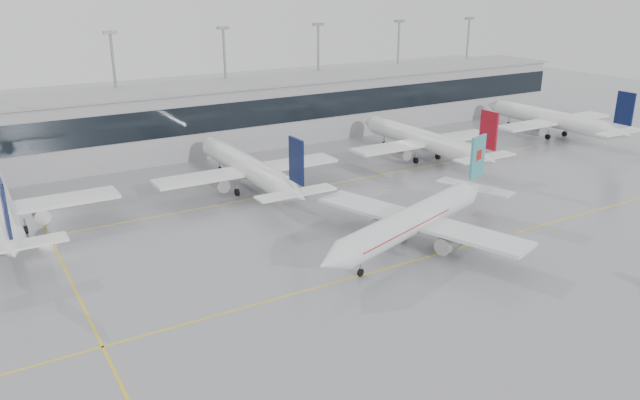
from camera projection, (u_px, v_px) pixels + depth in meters
ground at (374, 272)px, 70.63m from camera, size 320.00×320.00×0.00m
taxi_line_main at (374, 272)px, 70.63m from camera, size 120.00×0.25×0.01m
taxi_line_north at (259, 197)px, 94.92m from camera, size 120.00×0.25×0.01m
taxi_line_cross at (71, 282)px, 68.26m from camera, size 0.25×60.00×0.01m
terminal at (186, 120)px, 118.84m from camera, size 180.00×15.00×12.00m
terminal_glass at (199, 120)px, 112.22m from camera, size 180.00×0.20×5.00m
terminal_roof at (183, 88)px, 116.78m from camera, size 182.00×16.00×0.40m
light_masts at (173, 78)px, 121.25m from camera, size 156.40×1.00×22.60m
air_canada_jet at (417, 219)px, 76.56m from camera, size 35.08×28.49×11.21m
parked_jet_c at (248, 168)px, 96.67m from camera, size 29.64×36.96×11.72m
parked_jet_d at (424, 140)px, 113.60m from camera, size 29.64×36.96×11.72m
parked_jet_e at (553, 119)px, 130.53m from camera, size 29.64×36.96×11.72m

